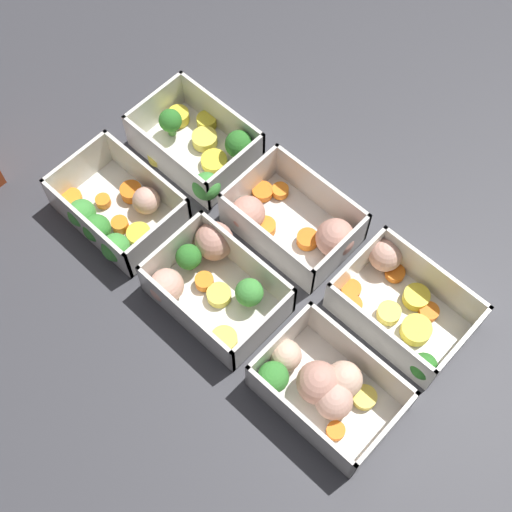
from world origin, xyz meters
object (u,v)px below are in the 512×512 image
object	(u,v)px
container_near_right	(200,146)
container_far_right	(116,213)
container_near_left	(401,303)
container_far_center	(210,279)
container_far_left	(322,385)
container_near_center	(294,223)

from	to	relation	value
container_near_right	container_far_right	size ratio (longest dim) A/B	1.04
container_far_right	container_near_right	bearing A→B (deg)	-91.65
container_near_left	container_far_center	xyz separation A→B (m)	(0.19, 0.14, 0.00)
container_near_left	container_far_left	distance (m)	0.15
container_near_center	container_far_center	xyz separation A→B (m)	(0.02, 0.13, 0.00)
container_near_left	container_far_right	xyz separation A→B (m)	(0.35, 0.16, 0.00)
container_near_left	container_near_right	bearing A→B (deg)	0.71
container_far_center	container_far_right	world-z (taller)	same
container_near_center	container_near_left	bearing A→B (deg)	-177.40
container_near_center	container_near_right	xyz separation A→B (m)	(0.18, -0.00, 0.00)
container_near_center	container_near_right	bearing A→B (deg)	-1.11
container_far_center	container_far_right	xyz separation A→B (m)	(0.16, 0.02, -0.00)
container_far_center	container_far_right	bearing A→B (deg)	6.24
container_far_center	container_near_center	bearing A→B (deg)	-99.89
container_near_left	container_far_center	bearing A→B (deg)	35.68
container_near_right	container_far_center	bearing A→B (deg)	138.83
container_near_left	container_far_right	bearing A→B (deg)	23.94
container_near_center	container_far_left	size ratio (longest dim) A/B	1.05
container_near_right	container_far_left	distance (m)	0.37
container_near_center	container_near_right	distance (m)	0.18
container_near_right	container_near_center	bearing A→B (deg)	178.89
container_near_left	container_near_center	distance (m)	0.17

